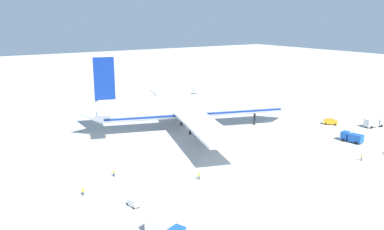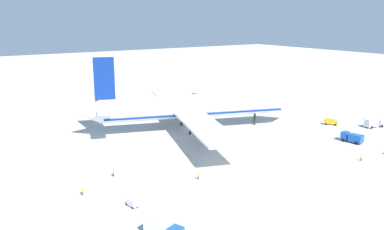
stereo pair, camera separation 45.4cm
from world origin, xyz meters
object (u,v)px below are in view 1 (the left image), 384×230
Objects in this scene: baggage_cart_1 at (194,92)px; ground_worker_4 at (361,157)px; airliner at (191,107)px; service_truck_2 at (352,137)px; traffic_cone_1 at (92,114)px; traffic_cone_0 at (183,100)px; service_truck_0 at (373,123)px; baggage_cart_0 at (133,203)px; service_van at (330,122)px; ground_worker_3 at (114,173)px; traffic_cone_2 at (232,99)px; ground_worker_1 at (199,176)px; ground_worker_0 at (83,191)px; service_truck_3 at (164,228)px.

ground_worker_4 is (-16.21, -98.97, 0.14)m from baggage_cart_1.
ground_worker_4 is at bearing -67.94° from airliner.
service_truck_2 is 11.41× the size of traffic_cone_1.
service_truck_2 is at bearing -93.12° from baggage_cart_1.
traffic_cone_0 is (3.58, 88.65, -0.59)m from ground_worker_4.
service_truck_0 is 1.12× the size of service_truck_2.
baggage_cart_0 is (-38.98, -39.31, -6.53)m from airliner.
traffic_cone_1 is at bearing 136.66° from service_van.
ground_worker_3 is (-71.67, -74.66, 0.12)m from baggage_cart_1.
traffic_cone_2 is at bearing -27.06° from traffic_cone_0.
traffic_cone_1 is at bearing 74.35° from ground_worker_3.
ground_worker_1 is (-51.94, 1.41, -0.63)m from service_truck_2.
ground_worker_0 is 71.47m from traffic_cone_1.
baggage_cart_0 is at bearing -127.64° from traffic_cone_0.
traffic_cone_1 is (2.02, 72.47, -0.59)m from ground_worker_1.
traffic_cone_1 is 61.48m from traffic_cone_2.
traffic_cone_2 is (78.15, 54.57, -0.57)m from ground_worker_3.
ground_worker_0 is 10.96m from ground_worker_3.
ground_worker_1 is 42.36m from ground_worker_4.
airliner reaches higher than ground_worker_3.
traffic_cone_0 is at bearing -140.74° from baggage_cart_1.
traffic_cone_0 is at bearing 47.46° from ground_worker_3.
ground_worker_3 is (-78.06, -2.85, -0.19)m from service_van.
traffic_cone_1 is at bearing 68.56° from ground_worker_0.
baggage_cart_0 is at bearing -100.16° from ground_worker_3.
service_truck_3 is at bearing -76.54° from ground_worker_0.
traffic_cone_1 is 1.00× the size of traffic_cone_2.
baggage_cart_1 is (75.34, 103.62, -0.92)m from service_truck_3.
traffic_cone_2 is at bearing 89.89° from service_van.
service_truck_0 reaches higher than ground_worker_1.
baggage_cart_0 is 107.38m from traffic_cone_2.
service_truck_2 is at bearing 12.47° from service_truck_3.
baggage_cart_1 is (4.79, 88.02, -0.77)m from service_truck_2.
ground_worker_4 is at bearing -8.19° from baggage_cart_0.
service_truck_2 is 1.98× the size of baggage_cart_1.
airliner is 51.87m from ground_worker_4.
service_truck_3 reaches higher than service_truck_0.
traffic_cone_0 is (-7.84, 77.70, -1.22)m from service_truck_2.
baggage_cart_0 is 1.06× the size of baggage_cart_1.
ground_worker_4 reaches higher than traffic_cone_0.
ground_worker_3 is 87.32m from traffic_cone_0.
baggage_cart_1 is 1.79× the size of ground_worker_0.
ground_worker_3 reaches higher than traffic_cone_1.
ground_worker_1 and ground_worker_4 have the same top height.
traffic_cone_0 is at bearing 52.36° from baggage_cart_0.
service_truck_3 is 2.25× the size of baggage_cart_1.
service_truck_0 is at bearing 13.65° from service_truck_3.
baggage_cart_0 is 16.18m from ground_worker_3.
service_truck_0 is 87.21m from ground_worker_3.
baggage_cart_0 is (-89.78, -8.96, -0.78)m from service_truck_0.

